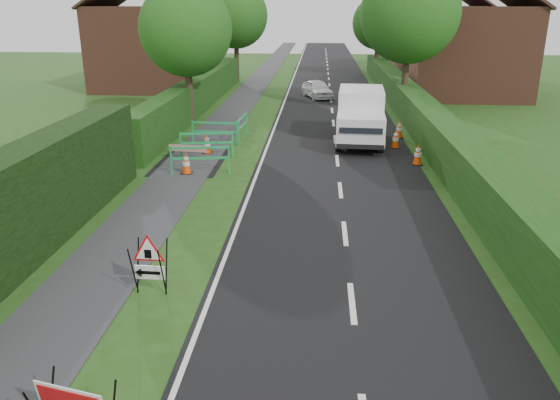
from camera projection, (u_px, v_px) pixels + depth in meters
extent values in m
plane|color=#264614|center=(218.00, 327.00, 10.02)|extent=(120.00, 120.00, 0.00)
cube|color=black|center=(329.00, 80.00, 42.72)|extent=(6.00, 90.00, 0.02)
cube|color=#2D2D30|center=(259.00, 80.00, 43.09)|extent=(2.00, 90.00, 0.02)
cube|color=#14380F|center=(200.00, 109.00, 31.02)|extent=(1.00, 24.00, 1.80)
cube|color=#14380F|center=(423.00, 136.00, 24.61)|extent=(1.20, 50.00, 1.50)
cube|color=brown|center=(151.00, 48.00, 37.94)|extent=(7.00, 7.00, 5.50)
cube|color=brown|center=(466.00, 52.00, 34.66)|extent=(7.00, 7.00, 5.50)
cube|color=brown|center=(438.00, 39.00, 47.74)|extent=(7.00, 7.00, 5.50)
cylinder|color=#2D2116|center=(190.00, 97.00, 26.79)|extent=(0.36, 0.36, 2.62)
sphere|color=#224A13|center=(186.00, 29.00, 25.72)|extent=(4.40, 4.40, 4.40)
cylinder|color=#2D2116|center=(405.00, 84.00, 29.75)|extent=(0.36, 0.36, 2.97)
sphere|color=#224A13|center=(410.00, 13.00, 28.51)|extent=(5.20, 5.20, 5.20)
cylinder|color=#2D2116|center=(237.00, 63.00, 41.79)|extent=(0.36, 0.36, 2.80)
sphere|color=#224A13|center=(236.00, 16.00, 40.63)|extent=(4.80, 4.80, 4.80)
cylinder|color=#2D2116|center=(376.00, 61.00, 44.87)|extent=(0.36, 0.36, 2.45)
sphere|color=#224A13|center=(379.00, 23.00, 43.85)|extent=(4.20, 4.20, 4.20)
cylinder|color=black|center=(51.00, 397.00, 7.56)|extent=(0.10, 0.30, 0.85)
cylinder|color=black|center=(133.00, 271.00, 10.86)|extent=(0.04, 0.34, 1.11)
cylinder|color=black|center=(138.00, 265.00, 11.13)|extent=(0.04, 0.34, 1.11)
cylinder|color=black|center=(162.00, 273.00, 10.80)|extent=(0.04, 0.34, 1.11)
cylinder|color=black|center=(166.00, 266.00, 11.06)|extent=(0.04, 0.34, 1.11)
cube|color=white|center=(150.00, 272.00, 10.97)|extent=(0.62, 0.04, 0.30)
cube|color=black|center=(150.00, 273.00, 10.96)|extent=(0.44, 0.03, 0.07)
cone|color=black|center=(138.00, 272.00, 10.98)|extent=(0.15, 0.18, 0.18)
cube|color=black|center=(148.00, 254.00, 10.81)|extent=(0.14, 0.02, 0.18)
cube|color=silver|center=(361.00, 110.00, 23.66)|extent=(2.05, 3.12, 1.80)
cube|color=silver|center=(361.00, 129.00, 21.65)|extent=(1.99, 2.06, 1.10)
cube|color=black|center=(361.00, 127.00, 20.69)|extent=(1.66, 0.31, 0.51)
cube|color=#DDA20B|center=(338.00, 129.00, 23.20)|extent=(0.30, 4.62, 0.22)
cube|color=#DDA20B|center=(383.00, 131.00, 22.97)|extent=(0.30, 4.62, 0.22)
cube|color=black|center=(360.00, 146.00, 20.95)|extent=(1.84, 0.22, 0.19)
cylinder|color=black|center=(339.00, 142.00, 21.90)|extent=(0.27, 0.76, 0.75)
cylinder|color=black|center=(381.00, 144.00, 21.69)|extent=(0.27, 0.76, 0.75)
cylinder|color=black|center=(341.00, 127.00, 24.71)|extent=(0.27, 0.76, 0.75)
cylinder|color=black|center=(378.00, 128.00, 24.50)|extent=(0.27, 0.76, 0.75)
cube|color=black|center=(417.00, 164.00, 20.19)|extent=(0.38, 0.38, 0.04)
cone|color=#F74507|center=(418.00, 154.00, 20.05)|extent=(0.32, 0.32, 0.75)
cylinder|color=white|center=(418.00, 155.00, 20.07)|extent=(0.25, 0.25, 0.14)
cylinder|color=white|center=(418.00, 150.00, 20.00)|extent=(0.17, 0.17, 0.10)
cube|color=black|center=(395.00, 147.00, 22.54)|extent=(0.38, 0.38, 0.04)
cone|color=#F74507|center=(396.00, 138.00, 22.41)|extent=(0.32, 0.32, 0.75)
cylinder|color=white|center=(396.00, 139.00, 22.42)|extent=(0.25, 0.25, 0.14)
cylinder|color=white|center=(396.00, 135.00, 22.36)|extent=(0.17, 0.17, 0.10)
cube|color=black|center=(399.00, 137.00, 24.30)|extent=(0.38, 0.38, 0.04)
cone|color=#F74507|center=(399.00, 128.00, 24.17)|extent=(0.32, 0.32, 0.75)
cylinder|color=white|center=(399.00, 129.00, 24.18)|extent=(0.25, 0.25, 0.14)
cylinder|color=white|center=(400.00, 125.00, 24.12)|extent=(0.17, 0.17, 0.10)
cube|color=black|center=(187.00, 173.00, 19.07)|extent=(0.38, 0.38, 0.04)
cone|color=#F74507|center=(186.00, 163.00, 18.94)|extent=(0.32, 0.32, 0.75)
cylinder|color=white|center=(186.00, 164.00, 18.95)|extent=(0.25, 0.25, 0.14)
cylinder|color=white|center=(186.00, 158.00, 18.89)|extent=(0.17, 0.17, 0.10)
cube|color=black|center=(207.00, 153.00, 21.71)|extent=(0.38, 0.38, 0.04)
cone|color=#F74507|center=(207.00, 143.00, 21.58)|extent=(0.32, 0.32, 0.75)
cylinder|color=white|center=(207.00, 144.00, 21.59)|extent=(0.25, 0.25, 0.14)
cylinder|color=white|center=(207.00, 140.00, 21.53)|extent=(0.17, 0.17, 0.10)
cube|color=#1B974B|center=(171.00, 160.00, 18.91)|extent=(0.06, 0.06, 1.00)
cube|color=#1B974B|center=(229.00, 159.00, 19.05)|extent=(0.06, 0.06, 1.00)
cube|color=#1B974B|center=(200.00, 148.00, 18.84)|extent=(1.99, 0.34, 0.08)
cube|color=#1B974B|center=(200.00, 158.00, 18.96)|extent=(1.99, 0.34, 0.08)
cube|color=#1B974B|center=(172.00, 173.00, 19.07)|extent=(0.11, 0.35, 0.04)
cube|color=#1B974B|center=(229.00, 172.00, 19.21)|extent=(0.11, 0.35, 0.04)
cube|color=#1B974B|center=(181.00, 145.00, 21.00)|extent=(0.06, 0.06, 1.00)
cube|color=#1B974B|center=(233.00, 144.00, 21.17)|extent=(0.06, 0.06, 1.00)
cube|color=#1B974B|center=(206.00, 134.00, 20.95)|extent=(1.98, 0.37, 0.08)
cube|color=#1B974B|center=(207.00, 143.00, 21.07)|extent=(1.98, 0.37, 0.08)
cube|color=#1B974B|center=(181.00, 157.00, 21.17)|extent=(0.12, 0.36, 0.04)
cube|color=#1B974B|center=(233.00, 156.00, 21.33)|extent=(0.12, 0.36, 0.04)
cube|color=#1B974B|center=(193.00, 132.00, 23.09)|extent=(0.05, 0.05, 1.00)
cube|color=#1B974B|center=(239.00, 134.00, 22.81)|extent=(0.05, 0.05, 1.00)
cube|color=#1B974B|center=(215.00, 123.00, 22.81)|extent=(2.00, 0.21, 0.08)
cube|color=#1B974B|center=(216.00, 132.00, 22.94)|extent=(2.00, 0.21, 0.08)
cube|color=#1B974B|center=(194.00, 143.00, 23.25)|extent=(0.09, 0.35, 0.04)
cube|color=#1B974B|center=(239.00, 145.00, 22.97)|extent=(0.09, 0.35, 0.04)
cube|color=#1B974B|center=(237.00, 132.00, 23.07)|extent=(0.05, 0.05, 1.00)
cube|color=#1B974B|center=(247.00, 123.00, 24.93)|extent=(0.05, 0.05, 1.00)
cube|color=#1B974B|center=(242.00, 118.00, 23.86)|extent=(0.20, 2.00, 0.08)
cube|color=#1B974B|center=(242.00, 126.00, 23.98)|extent=(0.20, 2.00, 0.08)
cube|color=#1B974B|center=(238.00, 143.00, 23.23)|extent=(0.35, 0.09, 0.04)
cube|color=#1B974B|center=(247.00, 133.00, 25.09)|extent=(0.35, 0.09, 0.04)
cube|color=red|center=(188.00, 160.00, 20.82)|extent=(1.49, 0.22, 0.25)
imported|color=white|center=(317.00, 89.00, 34.61)|extent=(2.31, 3.51, 1.11)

